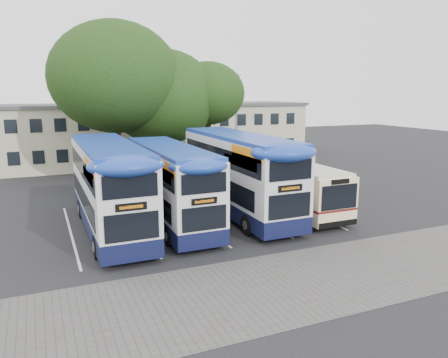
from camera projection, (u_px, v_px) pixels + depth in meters
The scene contains 12 objects.
ground at pixel (292, 235), 23.08m from camera, with size 120.00×120.00×0.00m, color black.
paving_strip at pixel (316, 278), 17.80m from camera, with size 40.00×6.00×0.01m, color #595654.
bay_lines at pixel (194, 218), 26.12m from camera, with size 14.12×11.00×0.01m.
depot_building at pixel (158, 132), 46.74m from camera, with size 32.40×8.40×6.20m.
lamp_post at pixel (237, 116), 42.37m from camera, with size 0.25×1.05×9.06m.
tree_left at pixel (115, 77), 34.10m from camera, with size 10.21×10.21×12.89m.
tree_mid at pixel (162, 97), 36.80m from camera, with size 9.38×9.38×10.99m.
tree_right at pixel (208, 94), 37.53m from camera, with size 6.36×6.36×9.99m.
bus_dd_left at pixel (109, 183), 23.33m from camera, with size 2.80×11.53×4.81m.
bus_dd_mid at pixel (170, 181), 24.64m from camera, with size 2.62×10.80×4.50m.
bus_dd_right at pixel (238, 171), 26.60m from camera, with size 2.87×11.82×4.93m.
bus_single at pixel (287, 182), 27.97m from camera, with size 2.63×10.35×3.09m.
Camera 1 is at (-12.05, -18.79, 7.51)m, focal length 35.00 mm.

